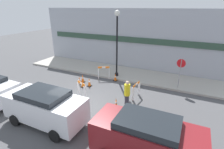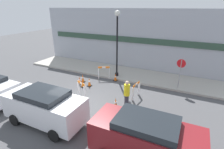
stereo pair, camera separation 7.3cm
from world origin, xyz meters
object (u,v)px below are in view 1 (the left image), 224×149
(person_worker, at_px, (127,93))
(parked_car_2, at_px, (147,137))
(stop_sign, at_px, (180,69))
(streetlamp_post, at_px, (117,36))
(parked_car_1, at_px, (45,106))

(person_worker, relative_size, parked_car_2, 0.41)
(stop_sign, xyz_separation_m, person_worker, (-2.48, -3.86, -0.66))
(stop_sign, relative_size, parked_car_2, 0.51)
(stop_sign, relative_size, person_worker, 1.24)
(streetlamp_post, distance_m, person_worker, 5.42)
(parked_car_1, bearing_deg, parked_car_2, -0.00)
(parked_car_1, bearing_deg, person_worker, 44.91)
(person_worker, bearing_deg, parked_car_1, 84.79)
(streetlamp_post, xyz_separation_m, person_worker, (2.48, -4.07, -2.59))
(stop_sign, height_order, person_worker, stop_sign)
(stop_sign, height_order, parked_car_2, stop_sign)
(person_worker, height_order, parked_car_2, parked_car_2)
(stop_sign, bearing_deg, streetlamp_post, 5.58)
(person_worker, xyz_separation_m, parked_car_2, (2.00, -3.17, 0.09))
(parked_car_2, bearing_deg, parked_car_1, 180.00)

